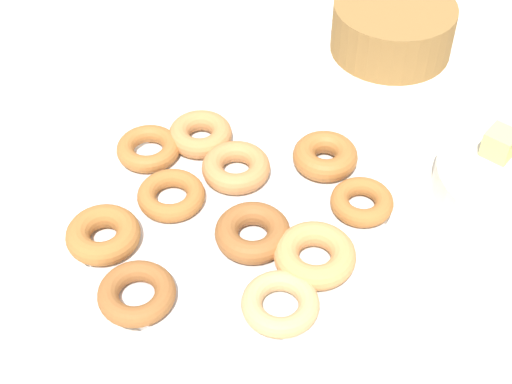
{
  "coord_description": "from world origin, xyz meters",
  "views": [
    {
      "loc": [
        0.54,
        -0.3,
        0.71
      ],
      "look_at": [
        0.0,
        0.03,
        0.05
      ],
      "focal_mm": 53.25,
      "sensor_mm": 36.0,
      "label": 1
    }
  ],
  "objects_px": {
    "donut_6": "(280,304)",
    "melon_chunk_left": "(500,143)",
    "donut_1": "(103,235)",
    "donut_10": "(362,202)",
    "donut_4": "(325,156)",
    "basket": "(393,28)",
    "donut_plate": "(235,223)",
    "fruit_bowl": "(512,182)",
    "donut_7": "(137,293)",
    "donut_2": "(249,234)",
    "donut_9": "(171,195)",
    "donut_5": "(236,167)",
    "donut_0": "(200,134)",
    "donut_8": "(148,149)",
    "donut_3": "(315,255)"
  },
  "relations": [
    {
      "from": "donut_7",
      "to": "donut_4",
      "type": "bearing_deg",
      "value": 103.16
    },
    {
      "from": "donut_1",
      "to": "donut_2",
      "type": "relative_size",
      "value": 0.98
    },
    {
      "from": "donut_10",
      "to": "fruit_bowl",
      "type": "bearing_deg",
      "value": 71.1
    },
    {
      "from": "melon_chunk_left",
      "to": "donut_4",
      "type": "bearing_deg",
      "value": -122.64
    },
    {
      "from": "donut_6",
      "to": "donut_9",
      "type": "height_order",
      "value": "same"
    },
    {
      "from": "donut_plate",
      "to": "donut_3",
      "type": "bearing_deg",
      "value": 21.54
    },
    {
      "from": "donut_1",
      "to": "basket",
      "type": "xyz_separation_m",
      "value": [
        -0.15,
        0.55,
        0.01
      ]
    },
    {
      "from": "donut_plate",
      "to": "donut_1",
      "type": "distance_m",
      "value": 0.16
    },
    {
      "from": "donut_2",
      "to": "donut_8",
      "type": "bearing_deg",
      "value": -169.59
    },
    {
      "from": "donut_9",
      "to": "basket",
      "type": "relative_size",
      "value": 0.45
    },
    {
      "from": "donut_7",
      "to": "donut_10",
      "type": "relative_size",
      "value": 1.12
    },
    {
      "from": "donut_8",
      "to": "donut_1",
      "type": "bearing_deg",
      "value": -45.34
    },
    {
      "from": "donut_4",
      "to": "melon_chunk_left",
      "type": "relative_size",
      "value": 2.36
    },
    {
      "from": "donut_1",
      "to": "donut_10",
      "type": "xyz_separation_m",
      "value": [
        0.11,
        0.29,
        -0.0
      ]
    },
    {
      "from": "donut_4",
      "to": "donut_9",
      "type": "xyz_separation_m",
      "value": [
        -0.04,
        -0.2,
        -0.0
      ]
    },
    {
      "from": "donut_9",
      "to": "basket",
      "type": "xyz_separation_m",
      "value": [
        -0.13,
        0.45,
        0.01
      ]
    },
    {
      "from": "basket",
      "to": "donut_plate",
      "type": "bearing_deg",
      "value": -63.57
    },
    {
      "from": "melon_chunk_left",
      "to": "donut_8",
      "type": "bearing_deg",
      "value": -124.21
    },
    {
      "from": "donut_plate",
      "to": "donut_7",
      "type": "xyz_separation_m",
      "value": [
        0.05,
        -0.15,
        0.02
      ]
    },
    {
      "from": "donut_5",
      "to": "donut_9",
      "type": "distance_m",
      "value": 0.09
    },
    {
      "from": "donut_1",
      "to": "donut_0",
      "type": "bearing_deg",
      "value": 118.03
    },
    {
      "from": "donut_plate",
      "to": "donut_5",
      "type": "relative_size",
      "value": 4.13
    },
    {
      "from": "donut_8",
      "to": "donut_6",
      "type": "bearing_deg",
      "value": 2.81
    },
    {
      "from": "donut_2",
      "to": "donut_5",
      "type": "xyz_separation_m",
      "value": [
        -0.11,
        0.04,
        -0.0
      ]
    },
    {
      "from": "donut_6",
      "to": "donut_9",
      "type": "xyz_separation_m",
      "value": [
        -0.21,
        -0.03,
        -0.0
      ]
    },
    {
      "from": "donut_7",
      "to": "melon_chunk_left",
      "type": "distance_m",
      "value": 0.49
    },
    {
      "from": "donut_plate",
      "to": "donut_6",
      "type": "distance_m",
      "value": 0.15
    },
    {
      "from": "donut_0",
      "to": "donut_6",
      "type": "distance_m",
      "value": 0.29
    },
    {
      "from": "donut_1",
      "to": "donut_5",
      "type": "relative_size",
      "value": 1.0
    },
    {
      "from": "donut_4",
      "to": "donut_7",
      "type": "xyz_separation_m",
      "value": [
        0.07,
        -0.3,
        -0.0
      ]
    },
    {
      "from": "donut_7",
      "to": "fruit_bowl",
      "type": "height_order",
      "value": "same"
    },
    {
      "from": "donut_1",
      "to": "fruit_bowl",
      "type": "relative_size",
      "value": 0.44
    },
    {
      "from": "donut_plate",
      "to": "donut_2",
      "type": "distance_m",
      "value": 0.05
    },
    {
      "from": "donut_plate",
      "to": "fruit_bowl",
      "type": "xyz_separation_m",
      "value": [
        0.13,
        0.33,
        0.01
      ]
    },
    {
      "from": "fruit_bowl",
      "to": "donut_4",
      "type": "bearing_deg",
      "value": -129.64
    },
    {
      "from": "donut_plate",
      "to": "fruit_bowl",
      "type": "relative_size",
      "value": 1.84
    },
    {
      "from": "donut_plate",
      "to": "fruit_bowl",
      "type": "bearing_deg",
      "value": 68.32
    },
    {
      "from": "donut_10",
      "to": "donut_plate",
      "type": "bearing_deg",
      "value": -115.27
    },
    {
      "from": "donut_0",
      "to": "basket",
      "type": "relative_size",
      "value": 0.45
    },
    {
      "from": "donut_3",
      "to": "donut_5",
      "type": "distance_m",
      "value": 0.17
    },
    {
      "from": "donut_6",
      "to": "melon_chunk_left",
      "type": "relative_size",
      "value": 2.4
    },
    {
      "from": "donut_3",
      "to": "donut_7",
      "type": "distance_m",
      "value": 0.21
    },
    {
      "from": "donut_2",
      "to": "basket",
      "type": "height_order",
      "value": "basket"
    },
    {
      "from": "donut_10",
      "to": "donut_5",
      "type": "bearing_deg",
      "value": -141.92
    },
    {
      "from": "donut_3",
      "to": "donut_6",
      "type": "xyz_separation_m",
      "value": [
        0.03,
        -0.07,
        -0.0
      ]
    },
    {
      "from": "donut_2",
      "to": "donut_9",
      "type": "relative_size",
      "value": 1.07
    },
    {
      "from": "donut_4",
      "to": "donut_9",
      "type": "height_order",
      "value": "donut_4"
    },
    {
      "from": "donut_9",
      "to": "donut_10",
      "type": "relative_size",
      "value": 1.08
    },
    {
      "from": "donut_3",
      "to": "donut_9",
      "type": "xyz_separation_m",
      "value": [
        -0.17,
        -0.1,
        -0.0
      ]
    },
    {
      "from": "donut_8",
      "to": "fruit_bowl",
      "type": "distance_m",
      "value": 0.47
    }
  ]
}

